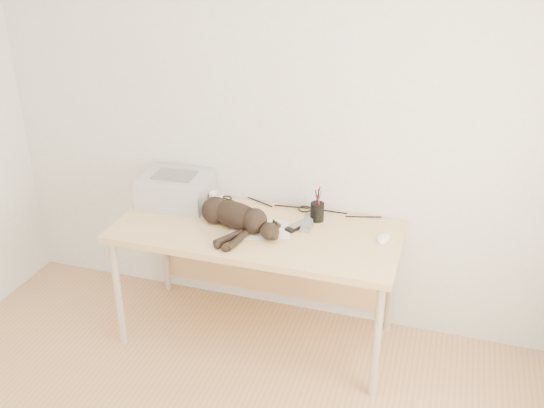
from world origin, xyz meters
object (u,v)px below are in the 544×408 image
(printer, at_px, (176,189))
(cat, at_px, (233,216))
(desk, at_px, (261,242))
(mouse, at_px, (383,236))
(pen_cup, at_px, (317,211))
(mug, at_px, (216,199))

(printer, distance_m, cat, 0.48)
(desk, relative_size, mouse, 14.15)
(printer, xyz_separation_m, mouse, (1.27, -0.08, -0.07))
(desk, xyz_separation_m, pen_cup, (0.30, 0.11, 0.19))
(desk, distance_m, pen_cup, 0.37)
(desk, bearing_deg, printer, 171.64)
(printer, xyz_separation_m, pen_cup, (0.87, 0.03, -0.03))
(cat, distance_m, mug, 0.30)
(cat, relative_size, mouse, 5.89)
(mouse, bearing_deg, printer, -173.67)
(cat, height_order, mouse, cat)
(cat, distance_m, mouse, 0.84)
(pen_cup, bearing_deg, cat, -152.79)
(desk, bearing_deg, mug, 159.69)
(printer, relative_size, mouse, 3.74)
(printer, distance_m, mouse, 1.27)
(pen_cup, distance_m, mouse, 0.41)
(printer, height_order, mouse, printer)
(printer, bearing_deg, mug, 8.22)
(printer, bearing_deg, mouse, -3.65)
(desk, xyz_separation_m, cat, (-0.13, -0.11, 0.20))
(mouse, bearing_deg, cat, -162.39)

